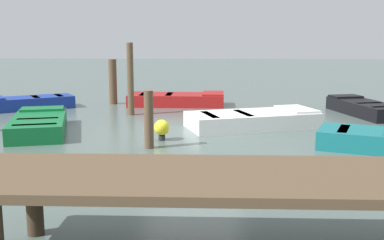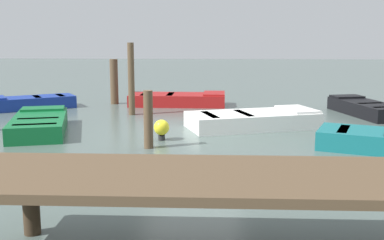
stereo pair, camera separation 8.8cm
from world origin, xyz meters
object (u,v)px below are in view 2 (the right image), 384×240
object	(u,v)px
dock_segment	(225,184)
marker_buoy	(162,128)
rowboat_blue	(30,102)
rowboat_white	(253,119)
mooring_piling_mid_right	(131,79)
mooring_piling_near_left	(114,82)
mooring_piling_center	(148,120)
rowboat_red	(178,99)
rowboat_green	(39,124)
rowboat_black	(365,108)

from	to	relation	value
dock_segment	marker_buoy	distance (m)	5.98
rowboat_blue	marker_buoy	world-z (taller)	marker_buoy
rowboat_white	dock_segment	bearing A→B (deg)	-115.47
mooring_piling_mid_right	mooring_piling_near_left	bearing A→B (deg)	-66.02
dock_segment	mooring_piling_near_left	xyz separation A→B (m)	(3.72, -11.65, -0.05)
rowboat_white	mooring_piling_center	size ratio (longest dim) A/B	2.93
rowboat_red	rowboat_white	xyz separation A→B (m)	(-2.30, 3.91, -0.00)
rowboat_green	rowboat_blue	bearing A→B (deg)	9.36
dock_segment	mooring_piling_mid_right	bearing A→B (deg)	-74.30
dock_segment	mooring_piling_near_left	size ratio (longest dim) A/B	3.65
rowboat_red	marker_buoy	size ratio (longest dim) A/B	6.86
rowboat_red	rowboat_blue	world-z (taller)	same
rowboat_black	mooring_piling_center	size ratio (longest dim) A/B	2.49
dock_segment	mooring_piling_near_left	world-z (taller)	mooring_piling_near_left
rowboat_black	rowboat_red	bearing A→B (deg)	59.68
rowboat_black	mooring_piling_near_left	xyz separation A→B (m)	(8.17, -2.00, 0.57)
rowboat_red	rowboat_green	bearing A→B (deg)	-121.93
mooring_piling_mid_right	rowboat_red	bearing A→B (deg)	-121.31
mooring_piling_center	rowboat_green	bearing A→B (deg)	-27.45
rowboat_green	rowboat_black	world-z (taller)	same
rowboat_black	mooring_piling_mid_right	bearing A→B (deg)	78.74
rowboat_black	mooring_piling_mid_right	world-z (taller)	mooring_piling_mid_right
mooring_piling_mid_right	rowboat_blue	bearing A→B (deg)	-15.79
rowboat_blue	mooring_piling_near_left	size ratio (longest dim) A/B	1.86
rowboat_black	mooring_piling_mid_right	distance (m)	7.18
rowboat_green	rowboat_blue	distance (m)	4.16
rowboat_blue	mooring_piling_mid_right	distance (m)	3.83
rowboat_white	mooring_piling_mid_right	xyz separation A→B (m)	(3.55, -1.85, 0.88)
rowboat_green	mooring_piling_near_left	world-z (taller)	mooring_piling_near_left
rowboat_green	mooring_piling_mid_right	world-z (taller)	mooring_piling_mid_right
mooring_piling_near_left	dock_segment	bearing A→B (deg)	107.70
dock_segment	rowboat_blue	world-z (taller)	dock_segment
rowboat_white	mooring_piling_center	xyz separation A→B (m)	(2.42, 2.45, 0.40)
dock_segment	rowboat_red	xyz separation A→B (m)	(1.42, -11.37, -0.62)
dock_segment	rowboat_green	world-z (taller)	dock_segment
rowboat_black	mooring_piling_center	bearing A→B (deg)	113.77
mooring_piling_near_left	marker_buoy	size ratio (longest dim) A/B	3.30
rowboat_white	mooring_piling_mid_right	bearing A→B (deg)	133.77
rowboat_white	mooring_piling_mid_right	world-z (taller)	mooring_piling_mid_right
mooring_piling_near_left	mooring_piling_center	bearing A→B (deg)	108.16
rowboat_blue	marker_buoy	size ratio (longest dim) A/B	6.11
rowboat_green	mooring_piling_near_left	size ratio (longest dim) A/B	2.02
rowboat_black	marker_buoy	world-z (taller)	marker_buoy
rowboat_black	rowboat_blue	world-z (taller)	same
dock_segment	mooring_piling_mid_right	xyz separation A→B (m)	(2.68, -9.31, 0.26)
rowboat_green	marker_buoy	size ratio (longest dim) A/B	6.66
marker_buoy	rowboat_green	bearing A→B (deg)	-13.45
rowboat_blue	mooring_piling_center	bearing A→B (deg)	100.29
rowboat_green	mooring_piling_center	size ratio (longest dim) A/B	2.57
marker_buoy	rowboat_black	bearing A→B (deg)	-146.34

